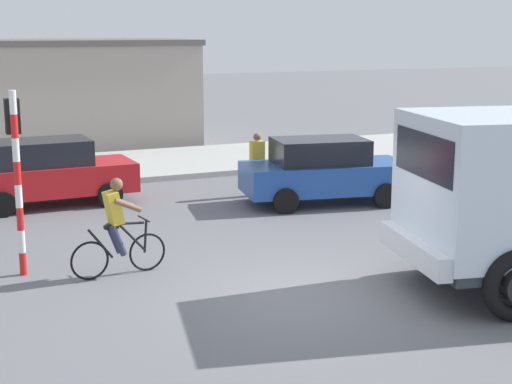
{
  "coord_description": "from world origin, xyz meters",
  "views": [
    {
      "loc": [
        -5.61,
        -10.56,
        4.19
      ],
      "look_at": [
        0.26,
        2.5,
        1.2
      ],
      "focal_mm": 54.81,
      "sensor_mm": 36.0,
      "label": 1
    }
  ],
  "objects_px": {
    "car_red_near": "(324,170)",
    "car_white_mid": "(48,172)",
    "traffic_light_pole": "(16,157)",
    "cyclist": "(117,227)",
    "pedestrian_near_kerb": "(257,163)"
  },
  "relations": [
    {
      "from": "cyclist",
      "to": "car_red_near",
      "type": "xyz_separation_m",
      "value": [
        6.03,
        3.58,
        -0.05
      ]
    },
    {
      "from": "traffic_light_pole",
      "to": "pedestrian_near_kerb",
      "type": "bearing_deg",
      "value": 33.61
    },
    {
      "from": "car_red_near",
      "to": "car_white_mid",
      "type": "relative_size",
      "value": 1.06
    },
    {
      "from": "car_white_mid",
      "to": "pedestrian_near_kerb",
      "type": "bearing_deg",
      "value": -12.04
    },
    {
      "from": "traffic_light_pole",
      "to": "car_red_near",
      "type": "bearing_deg",
      "value": 20.29
    },
    {
      "from": "traffic_light_pole",
      "to": "car_white_mid",
      "type": "relative_size",
      "value": 0.8
    },
    {
      "from": "car_red_near",
      "to": "car_white_mid",
      "type": "height_order",
      "value": "same"
    },
    {
      "from": "cyclist",
      "to": "car_white_mid",
      "type": "bearing_deg",
      "value": 91.26
    },
    {
      "from": "car_red_near",
      "to": "pedestrian_near_kerb",
      "type": "distance_m",
      "value": 1.86
    },
    {
      "from": "car_red_near",
      "to": "car_white_mid",
      "type": "xyz_separation_m",
      "value": [
        -6.17,
        2.56,
        0.0
      ]
    },
    {
      "from": "traffic_light_pole",
      "to": "car_red_near",
      "type": "height_order",
      "value": "traffic_light_pole"
    },
    {
      "from": "traffic_light_pole",
      "to": "car_white_mid",
      "type": "xyz_separation_m",
      "value": [
        1.37,
        5.35,
        -1.25
      ]
    },
    {
      "from": "traffic_light_pole",
      "to": "pedestrian_near_kerb",
      "type": "relative_size",
      "value": 1.98
    },
    {
      "from": "pedestrian_near_kerb",
      "to": "traffic_light_pole",
      "type": "bearing_deg",
      "value": -146.39
    },
    {
      "from": "traffic_light_pole",
      "to": "car_white_mid",
      "type": "height_order",
      "value": "traffic_light_pole"
    }
  ]
}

